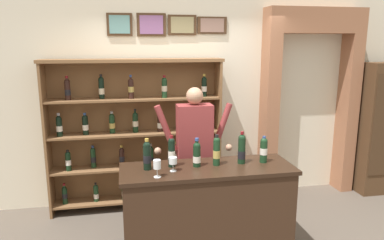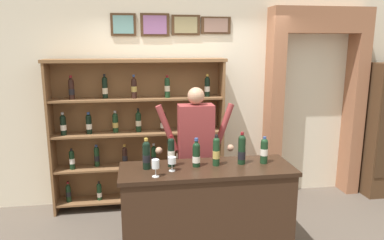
# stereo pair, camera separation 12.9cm
# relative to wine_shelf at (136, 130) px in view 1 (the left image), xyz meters

# --- Properties ---
(back_wall) EXTENTS (12.00, 0.19, 3.22)m
(back_wall) POSITION_rel_wine_shelf_xyz_m (0.69, 0.26, 0.56)
(back_wall) COLOR beige
(back_wall) RESTS_ON ground
(wine_shelf) EXTENTS (2.25, 0.33, 1.97)m
(wine_shelf) POSITION_rel_wine_shelf_xyz_m (0.00, 0.00, 0.00)
(wine_shelf) COLOR brown
(wine_shelf) RESTS_ON ground
(archway_doorway) EXTENTS (1.39, 0.45, 2.62)m
(archway_doorway) POSITION_rel_wine_shelf_xyz_m (2.45, 0.13, 0.43)
(archway_doorway) COLOR #9E6647
(archway_doorway) RESTS_ON ground
(side_cabinet) EXTENTS (0.65, 0.37, 1.89)m
(side_cabinet) POSITION_rel_wine_shelf_xyz_m (3.52, -0.15, -0.10)
(side_cabinet) COLOR #4C331E
(side_cabinet) RESTS_ON ground
(tasting_counter) EXTENTS (1.72, 0.60, 0.95)m
(tasting_counter) POSITION_rel_wine_shelf_xyz_m (0.66, -1.29, -0.57)
(tasting_counter) COLOR #382316
(tasting_counter) RESTS_ON ground
(shopkeeper) EXTENTS (0.91, 0.22, 1.68)m
(shopkeeper) POSITION_rel_wine_shelf_xyz_m (0.64, -0.70, -0.02)
(shopkeeper) COLOR #2D3347
(shopkeeper) RESTS_ON ground
(tasting_bottle_vin_santo) EXTENTS (0.08, 0.08, 0.31)m
(tasting_bottle_vin_santo) POSITION_rel_wine_shelf_xyz_m (0.07, -1.24, 0.05)
(tasting_bottle_vin_santo) COLOR black
(tasting_bottle_vin_santo) RESTS_ON tasting_counter
(tasting_bottle_riserva) EXTENTS (0.07, 0.07, 0.32)m
(tasting_bottle_riserva) POSITION_rel_wine_shelf_xyz_m (0.31, -1.21, 0.06)
(tasting_bottle_riserva) COLOR black
(tasting_bottle_riserva) RESTS_ON tasting_counter
(tasting_bottle_chianti) EXTENTS (0.08, 0.08, 0.29)m
(tasting_bottle_chianti) POSITION_rel_wine_shelf_xyz_m (0.56, -1.25, 0.03)
(tasting_bottle_chianti) COLOR black
(tasting_bottle_chianti) RESTS_ON tasting_counter
(tasting_bottle_grappa) EXTENTS (0.07, 0.07, 0.32)m
(tasting_bottle_grappa) POSITION_rel_wine_shelf_xyz_m (0.76, -1.25, 0.06)
(tasting_bottle_grappa) COLOR #19381E
(tasting_bottle_grappa) RESTS_ON tasting_counter
(tasting_bottle_brunello) EXTENTS (0.08, 0.08, 0.33)m
(tasting_bottle_brunello) POSITION_rel_wine_shelf_xyz_m (1.02, -1.24, 0.05)
(tasting_bottle_brunello) COLOR black
(tasting_bottle_brunello) RESTS_ON tasting_counter
(tasting_bottle_prosecco) EXTENTS (0.08, 0.08, 0.28)m
(tasting_bottle_prosecco) POSITION_rel_wine_shelf_xyz_m (1.26, -1.25, 0.04)
(tasting_bottle_prosecco) COLOR #19381E
(tasting_bottle_prosecco) RESTS_ON tasting_counter
(wine_glass_left) EXTENTS (0.08, 0.08, 0.14)m
(wine_glass_left) POSITION_rel_wine_shelf_xyz_m (0.31, -1.34, 0.00)
(wine_glass_left) COLOR silver
(wine_glass_left) RESTS_ON tasting_counter
(wine_glass_spare) EXTENTS (0.07, 0.07, 0.17)m
(wine_glass_spare) POSITION_rel_wine_shelf_xyz_m (0.14, -1.47, 0.02)
(wine_glass_spare) COLOR silver
(wine_glass_spare) RESTS_ON tasting_counter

